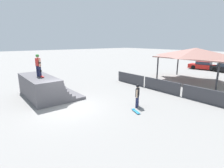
# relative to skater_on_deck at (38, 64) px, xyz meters

# --- Properties ---
(ground_plane) EXTENTS (160.00, 160.00, 0.00)m
(ground_plane) POSITION_rel_skater_on_deck_xyz_m (3.27, 0.75, -2.65)
(ground_plane) COLOR gray
(quarter_pipe_ramp) EXTENTS (5.04, 3.54, 1.69)m
(quarter_pipe_ramp) POSITION_rel_skater_on_deck_xyz_m (-0.07, 0.24, -1.90)
(quarter_pipe_ramp) COLOR #565459
(quarter_pipe_ramp) RESTS_ON ground
(skater_on_deck) EXTENTS (0.72, 0.28, 1.67)m
(skater_on_deck) POSITION_rel_skater_on_deck_xyz_m (0.00, 0.00, 0.00)
(skater_on_deck) COLOR #1E2347
(skater_on_deck) RESTS_ON quarter_pipe_ramp
(skateboard_on_deck) EXTENTS (0.78, 0.27, 0.09)m
(skateboard_on_deck) POSITION_rel_skater_on_deck_xyz_m (0.46, 0.05, -0.90)
(skateboard_on_deck) COLOR silver
(skateboard_on_deck) RESTS_ON quarter_pipe_ramp
(bystander_walking) EXTENTS (0.41, 0.56, 1.55)m
(bystander_walking) POSITION_rel_skater_on_deck_xyz_m (5.97, 4.43, -1.74)
(bystander_walking) COLOR #1E2347
(bystander_walking) RESTS_ON ground
(skateboard_on_ground) EXTENTS (0.84, 0.45, 0.09)m
(skateboard_on_ground) POSITION_rel_skater_on_deck_xyz_m (6.55, 3.69, -2.59)
(skateboard_on_ground) COLOR blue
(skateboard_on_ground) RESTS_ON ground
(barrier_fence) EXTENTS (11.23, 0.12, 1.05)m
(barrier_fence) POSITION_rel_skater_on_deck_xyz_m (4.72, 8.73, -2.13)
(barrier_fence) COLOR #3D3D42
(barrier_fence) RESTS_ON ground
(pavilion_shelter) EXTENTS (7.56, 4.95, 3.61)m
(pavilion_shelter) POSITION_rel_skater_on_deck_xyz_m (4.35, 14.97, 0.40)
(pavilion_shelter) COLOR #2D2D33
(pavilion_shelter) RESTS_ON ground
(parked_car_red) EXTENTS (4.64, 2.32, 1.27)m
(parked_car_red) POSITION_rel_skater_on_deck_xyz_m (1.38, 24.18, -2.05)
(parked_car_red) COLOR red
(parked_car_red) RESTS_ON ground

